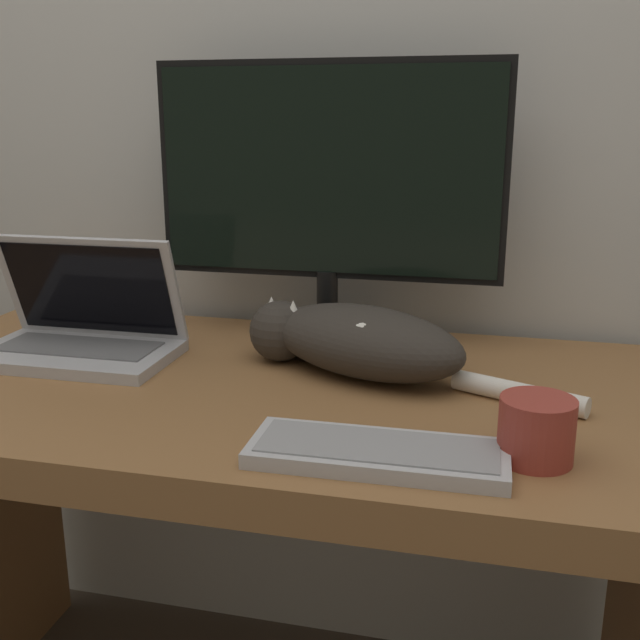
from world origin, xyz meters
The scene contains 7 objects.
wall_back centered at (0.00, 0.77, 1.30)m, with size 6.40×0.06×2.60m.
desk centered at (0.00, 0.35, 0.60)m, with size 1.36×0.71×0.77m.
monitor centered at (0.05, 0.60, 1.05)m, with size 0.65×0.21×0.52m.
laptop centered at (-0.35, 0.40, 0.81)m, with size 0.34×0.21×0.21m.
external_keyboard centered at (0.23, 0.10, 0.78)m, with size 0.33×0.13×0.02m.
cat centered at (0.15, 0.42, 0.83)m, with size 0.56×0.30×0.12m.
coffee_mug centered at (0.42, 0.15, 0.81)m, with size 0.09×0.09×0.08m.
Camera 1 is at (0.36, -0.75, 1.18)m, focal length 42.00 mm.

